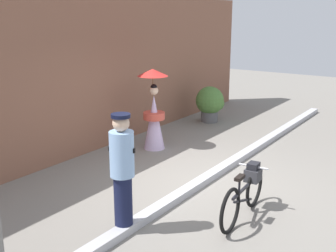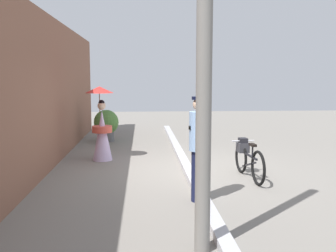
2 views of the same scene
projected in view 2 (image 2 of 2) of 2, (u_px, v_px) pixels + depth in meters
name	position (u px, v px, depth m)	size (l,w,h in m)	color
ground_plane	(187.00, 170.00, 8.41)	(30.00, 30.00, 0.00)	gray
building_wall	(37.00, 93.00, 7.98)	(14.00, 0.40, 3.42)	brown
sidewalk_curb	(187.00, 168.00, 8.41)	(14.00, 0.20, 0.12)	#B2B2B7
bicycle_near_officer	(248.00, 158.00, 7.75)	(1.67, 0.48, 0.77)	black
person_officer	(199.00, 146.00, 6.20)	(0.34, 0.37, 1.73)	#141938
person_with_parasol	(102.00, 126.00, 9.36)	(0.69, 0.69, 1.83)	silver
potted_plant_by_door	(107.00, 124.00, 12.26)	(0.82, 0.80, 1.02)	#59595B
utility_pole	(204.00, 44.00, 4.18)	(0.18, 0.18, 4.80)	slate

